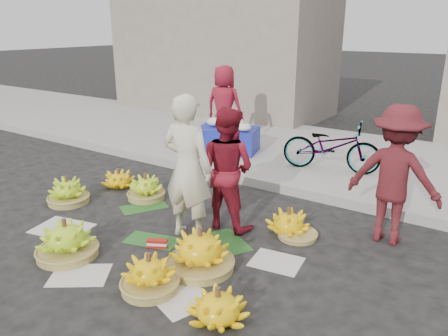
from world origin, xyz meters
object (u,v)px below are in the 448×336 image
Objects in this scene: banana_bunch_4 at (200,251)px; bicycle at (331,146)px; banana_bunch_0 at (68,192)px; flower_table at (228,138)px; vendor_cream at (188,168)px.

banana_bunch_4 is 3.65m from bicycle.
banana_bunch_4 reaches higher than banana_bunch_0.
flower_table is at bearing 78.36° from banana_bunch_0.
banana_bunch_4 is 1.05m from vendor_cream.
banana_bunch_0 is 0.81× the size of banana_bunch_4.
flower_table reaches higher than banana_bunch_0.
vendor_cream is at bearing -81.08° from flower_table.
vendor_cream is (-0.59, 0.55, 0.68)m from banana_bunch_4.
flower_table is 0.79× the size of bicycle.
banana_bunch_0 is at bearing 171.93° from banana_bunch_4.
vendor_cream is at bearing 4.42° from banana_bunch_0.
vendor_cream is 1.09× the size of bicycle.
vendor_cream reaches higher than banana_bunch_0.
banana_bunch_0 is 2.27m from vendor_cream.
banana_bunch_0 is 0.45× the size of flower_table.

